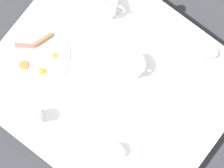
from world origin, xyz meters
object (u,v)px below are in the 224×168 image
napkin_folded (74,109)px  fork_by_plate (170,155)px  teapot_far (105,5)px  water_glass_tall (34,118)px  knife_by_plate (173,40)px  teacup_with_saucer_right (117,152)px  creamer_jug (209,53)px  breakfast_plate (39,56)px  teapot_near (131,66)px  spoon_for_tea (183,99)px

napkin_folded → fork_by_plate: (-0.11, 0.51, -0.00)m
teapot_far → water_glass_tall: bearing=73.5°
knife_by_plate → teacup_with_saucer_right: bearing=10.0°
teacup_with_saucer_right → creamer_jug: 0.66m
fork_by_plate → breakfast_plate: bearing=-89.7°
creamer_jug → napkin_folded: bearing=-30.5°
water_glass_tall → teapot_far: bearing=-173.8°
teacup_with_saucer_right → knife_by_plate: size_ratio=0.77×
creamer_jug → fork_by_plate: size_ratio=0.52×
breakfast_plate → teacup_with_saucer_right: teacup_with_saucer_right is taller
breakfast_plate → creamer_jug: size_ratio=3.95×
water_glass_tall → knife_by_plate: (-0.72, 0.30, -0.06)m
breakfast_plate → creamer_jug: (-0.52, 0.67, 0.02)m
teapot_far → creamer_jug: (-0.13, 0.55, -0.02)m
teapot_far → creamer_jug: teapot_far is taller
teapot_far → knife_by_plate: (-0.08, 0.37, -0.05)m
fork_by_plate → creamer_jug: bearing=-164.3°
teacup_with_saucer_right → fork_by_plate: (-0.14, 0.22, -0.02)m
breakfast_plate → water_glass_tall: bearing=37.8°
knife_by_plate → creamer_jug: bearing=103.3°
teapot_near → teapot_far: 0.32m
teapot_near → creamer_jug: teapot_near is taller
fork_by_plate → spoon_for_tea: same height
teacup_with_saucer_right → spoon_for_tea: bearing=164.9°
creamer_jug → teacup_with_saucer_right: bearing=-6.3°
knife_by_plate → spoon_for_tea: bearing=45.4°
water_glass_tall → creamer_jug: size_ratio=1.61×
napkin_folded → spoon_for_tea: size_ratio=1.83×
teapot_far → teacup_with_saucer_right: teapot_far is taller
creamer_jug → water_glass_tall: bearing=-32.3°
water_glass_tall → napkin_folded: bearing=140.3°
water_glass_tall → creamer_jug: 0.90m
teapot_far → knife_by_plate: size_ratio=1.05×
teapot_far → creamer_jug: size_ratio=2.51×
spoon_for_tea → teapot_far: bearing=-102.5°
breakfast_plate → spoon_for_tea: bearing=110.5°
water_glass_tall → napkin_folded: size_ratio=0.62×
teacup_with_saucer_right → breakfast_plate: bearing=-102.9°
teapot_far → teacup_with_saucer_right: 0.71m
water_glass_tall → creamer_jug: bearing=147.7°
teapot_far → spoon_for_tea: (0.13, 0.59, -0.05)m
teapot_near → spoon_for_tea: teapot_near is taller
breakfast_plate → teapot_near: bearing=120.2°
water_glass_tall → teacup_with_saucer_right: bearing=104.4°
breakfast_plate → fork_by_plate: (-0.00, 0.81, -0.01)m
breakfast_plate → water_glass_tall: 0.31m
water_glass_tall → knife_by_plate: size_ratio=0.68×
breakfast_plate → knife_by_plate: 0.68m
teacup_with_saucer_right → napkin_folded: bearing=-96.7°
water_glass_tall → creamer_jug: water_glass_tall is taller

